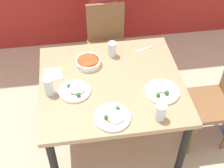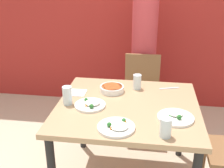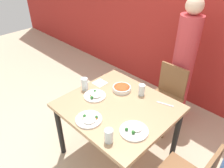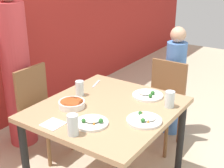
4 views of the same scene
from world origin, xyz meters
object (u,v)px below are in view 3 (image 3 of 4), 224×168
Objects in this scene: person_adult at (182,66)px; plate_rice_adult at (134,130)px; chair_adult_spot at (166,95)px; glass_water_tall at (142,90)px; bowl_curry at (122,88)px.

person_adult is 6.49× the size of plate_rice_adult.
chair_adult_spot is 0.62m from glass_water_tall.
glass_water_tall is at bearing -92.82° from chair_adult_spot.
person_adult is 0.84m from glass_water_tall.
glass_water_tall is at bearing -91.76° from person_adult.
bowl_curry is (-0.24, -0.93, -0.01)m from person_adult.
glass_water_tall is at bearing 121.91° from plate_rice_adult.
chair_adult_spot is at bearing -90.00° from person_adult.
plate_rice_adult is 0.58m from glass_water_tall.
chair_adult_spot is at bearing 105.40° from plate_rice_adult.
glass_water_tall is (-0.03, -0.52, 0.34)m from chair_adult_spot.
plate_rice_adult is at bearing -58.09° from glass_water_tall.
person_adult reaches higher than glass_water_tall.
person_adult is 8.15× the size of bowl_curry.
chair_adult_spot is 6.81× the size of glass_water_tall.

